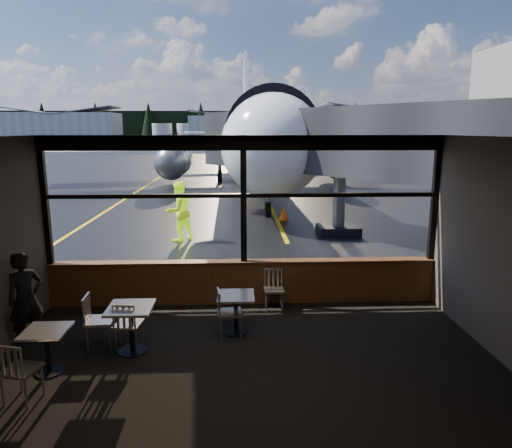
{
  "coord_description": "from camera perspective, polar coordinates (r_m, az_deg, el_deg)",
  "views": [
    {
      "loc": [
        -0.15,
        -9.13,
        3.61
      ],
      "look_at": [
        0.3,
        1.0,
        1.5
      ],
      "focal_mm": 32.0,
      "sensor_mm": 36.0,
      "label": 1
    }
  ],
  "objects": [
    {
      "name": "cone_nose",
      "position": [
        18.53,
        3.47,
        1.35
      ],
      "size": [
        0.39,
        0.39,
        0.54
      ],
      "primitive_type": "cone",
      "color": "#E53D07",
      "rests_on": "ground_plane"
    },
    {
      "name": "chair_left_s",
      "position": [
        7.13,
        -27.29,
        -15.93
      ],
      "size": [
        0.59,
        0.59,
        0.9
      ],
      "primitive_type": null,
      "rotation": [
        0.0,
        0.0,
        -0.24
      ],
      "color": "#ABA69B",
      "rests_on": "carpet_floor"
    },
    {
      "name": "ground_plane",
      "position": [
        129.18,
        -2.51,
        10.14
      ],
      "size": [
        520.0,
        520.0,
        0.0
      ],
      "primitive_type": "plane",
      "color": "black",
      "rests_on": "ground"
    },
    {
      "name": "chair_mid_w",
      "position": [
        8.22,
        -18.92,
        -11.42
      ],
      "size": [
        0.53,
        0.53,
        0.93
      ],
      "primitive_type": null,
      "rotation": [
        0.0,
        0.0,
        -1.52
      ],
      "color": "beige",
      "rests_on": "carpet_floor"
    },
    {
      "name": "chair_mid_s",
      "position": [
        8.02,
        -15.64,
        -12.02
      ],
      "size": [
        0.53,
        0.53,
        0.87
      ],
      "primitive_type": null,
      "rotation": [
        0.0,
        0.0,
        -0.12
      ],
      "color": "beige",
      "rests_on": "carpet_floor"
    },
    {
      "name": "jet_bridge",
      "position": [
        15.16,
        11.87,
        6.5
      ],
      "size": [
        8.58,
        10.49,
        4.58
      ],
      "primitive_type": null,
      "color": "#2C2C2E",
      "rests_on": "ground_plane"
    },
    {
      "name": "fuel_tank_b",
      "position": [
        192.16,
        -8.64,
        11.44
      ],
      "size": [
        8.0,
        8.0,
        6.0
      ],
      "primitive_type": "cylinder",
      "color": "silver",
      "rests_on": "ground_plane"
    },
    {
      "name": "carpet_floor",
      "position": [
        7.11,
        -1.03,
        -18.66
      ],
      "size": [
        8.0,
        6.0,
        0.01
      ],
      "primitive_type": "cube",
      "color": "black",
      "rests_on": "ground"
    },
    {
      "name": "fuel_tank_c",
      "position": [
        191.39,
        -5.6,
        11.52
      ],
      "size": [
        8.0,
        8.0,
        6.0
      ],
      "primitive_type": "cylinder",
      "color": "silver",
      "rests_on": "ground_plane"
    },
    {
      "name": "window_transom",
      "position": [
        9.23,
        -1.58,
        3.59
      ],
      "size": [
        8.0,
        0.1,
        0.08
      ],
      "primitive_type": "cube",
      "color": "black",
      "rests_on": "ground"
    },
    {
      "name": "chair_near_n",
      "position": [
        9.33,
        2.27,
        -8.28
      ],
      "size": [
        0.46,
        0.46,
        0.83
      ],
      "primitive_type": null,
      "rotation": [
        0.0,
        0.0,
        3.16
      ],
      "color": "beige",
      "rests_on": "carpet_floor"
    },
    {
      "name": "ceiling",
      "position": [
        6.14,
        -1.15,
        10.72
      ],
      "size": [
        8.0,
        6.0,
        0.04
      ],
      "primitive_type": "cube",
      "color": "#38332D",
      "rests_on": "ground"
    },
    {
      "name": "hangar_left",
      "position": [
        201.63,
        -23.29,
        11.36
      ],
      "size": [
        45.0,
        18.0,
        11.0
      ],
      "primitive_type": null,
      "color": "silver",
      "rests_on": "ground_plane"
    },
    {
      "name": "ground_crew",
      "position": [
        15.17,
        -9.65,
        1.59
      ],
      "size": [
        1.2,
        1.19,
        1.96
      ],
      "primitive_type": "imported",
      "rotation": [
        0.0,
        0.0,
        3.92
      ],
      "color": "#BFF219",
      "rests_on": "ground_plane"
    },
    {
      "name": "airliner",
      "position": [
        31.02,
        -0.31,
        15.3
      ],
      "size": [
        30.56,
        36.52,
        11.06
      ],
      "primitive_type": null,
      "rotation": [
        0.0,
        0.0,
        0.01
      ],
      "color": "white",
      "rests_on": "ground_plane"
    },
    {
      "name": "passenger",
      "position": [
        8.67,
        -26.85,
        -8.38
      ],
      "size": [
        0.69,
        0.7,
        1.63
      ],
      "primitive_type": "imported",
      "rotation": [
        0.0,
        0.0,
        0.82
      ],
      "color": "black",
      "rests_on": "carpet_floor"
    },
    {
      "name": "mullion_centre",
      "position": [
        9.24,
        -1.57,
        2.97
      ],
      "size": [
        0.12,
        0.12,
        2.6
      ],
      "primitive_type": "cube",
      "color": "black",
      "rests_on": "ground"
    },
    {
      "name": "treeline",
      "position": [
        219.15,
        -2.56,
        12.37
      ],
      "size": [
        360.0,
        3.0,
        12.0
      ],
      "primitive_type": "cube",
      "color": "black",
      "rests_on": "ground_plane"
    },
    {
      "name": "mullion_right",
      "position": [
        10.11,
        21.45,
        2.92
      ],
      "size": [
        0.12,
        0.12,
        2.6
      ],
      "primitive_type": "cube",
      "color": "black",
      "rests_on": "ground"
    },
    {
      "name": "hangar_right",
      "position": [
        196.58,
        15.63,
        12.03
      ],
      "size": [
        50.0,
        20.0,
        12.0
      ],
      "primitive_type": null,
      "color": "silver",
      "rests_on": "ground_plane"
    },
    {
      "name": "fuel_tank_a",
      "position": [
        193.45,
        -11.64,
        11.34
      ],
      "size": [
        8.0,
        8.0,
        6.0
      ],
      "primitive_type": "cylinder",
      "color": "silver",
      "rests_on": "ground_plane"
    },
    {
      "name": "window_sill",
      "position": [
        9.66,
        -1.52,
        -7.34
      ],
      "size": [
        8.0,
        0.28,
        0.9
      ],
      "primitive_type": "cube",
      "color": "#56311A",
      "rests_on": "ground"
    },
    {
      "name": "wall_back",
      "position": [
        3.65,
        0.2,
        -18.92
      ],
      "size": [
        8.0,
        0.04,
        3.5
      ],
      "primitive_type": "cube",
      "color": "#524841",
      "rests_on": "ground"
    },
    {
      "name": "window_header",
      "position": [
        9.14,
        -1.62,
        10.12
      ],
      "size": [
        8.0,
        0.18,
        0.3
      ],
      "primitive_type": "cube",
      "color": "black",
      "rests_on": "ground"
    },
    {
      "name": "cafe_table_mid",
      "position": [
        7.93,
        -15.29,
        -12.6
      ],
      "size": [
        0.72,
        0.72,
        0.79
      ],
      "primitive_type": null,
      "color": "#A09993",
      "rests_on": "carpet_floor"
    },
    {
      "name": "cafe_table_near",
      "position": [
        8.35,
        -2.54,
        -11.16
      ],
      "size": [
        0.66,
        0.66,
        0.72
      ],
      "primitive_type": null,
      "color": "#A09B93",
      "rests_on": "carpet_floor"
    },
    {
      "name": "hangar_mid",
      "position": [
        194.14,
        -2.55,
        12.15
      ],
      "size": [
        38.0,
        15.0,
        10.0
      ],
      "primitive_type": null,
      "color": "silver",
      "rests_on": "ground_plane"
    },
    {
      "name": "chair_near_w",
      "position": [
        8.16,
        -3.28,
        -11.09
      ],
      "size": [
        0.54,
        0.54,
        0.89
      ],
      "primitive_type": null,
      "rotation": [
        0.0,
        0.0,
        -1.45
      ],
      "color": "#AEA99D",
      "rests_on": "carpet_floor"
    },
    {
      "name": "mullion_left",
      "position": [
        9.99,
        -24.88,
        2.54
      ],
      "size": [
        0.12,
        0.12,
        2.6
      ],
      "primitive_type": "cube",
      "color": "black",
      "rests_on": "ground"
    },
    {
      "name": "cafe_table_left",
      "position": [
        7.75,
        -24.58,
        -14.29
      ],
      "size": [
        0.63,
        0.63,
        0.69
      ],
      "primitive_type": null,
      "color": "#ADA79F",
      "rests_on": "carpet_floor"
    }
  ]
}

